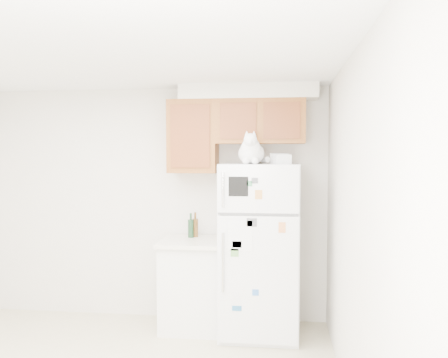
% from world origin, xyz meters
% --- Properties ---
extents(room_shell, '(3.84, 4.04, 2.52)m').
position_xyz_m(room_shell, '(0.12, 0.24, 1.67)').
color(room_shell, silver).
rests_on(room_shell, ground_plane).
extents(refrigerator, '(0.76, 0.78, 1.70)m').
position_xyz_m(refrigerator, '(1.21, 1.61, 0.85)').
color(refrigerator, white).
rests_on(refrigerator, ground_plane).
extents(base_counter, '(0.64, 0.64, 0.92)m').
position_xyz_m(base_counter, '(0.52, 1.68, 0.46)').
color(base_counter, white).
rests_on(base_counter, ground_plane).
extents(cat, '(0.31, 0.45, 0.32)m').
position_xyz_m(cat, '(1.13, 1.46, 1.82)').
color(cat, white).
rests_on(cat, refrigerator).
extents(storage_box_back, '(0.19, 0.15, 0.10)m').
position_xyz_m(storage_box_back, '(1.39, 1.65, 1.75)').
color(storage_box_back, white).
rests_on(storage_box_back, refrigerator).
extents(storage_box_front, '(0.18, 0.16, 0.09)m').
position_xyz_m(storage_box_front, '(1.42, 1.45, 1.74)').
color(storage_box_front, white).
rests_on(storage_box_front, refrigerator).
extents(bottle_green, '(0.06, 0.06, 0.26)m').
position_xyz_m(bottle_green, '(0.48, 1.80, 1.05)').
color(bottle_green, '#19381E').
rests_on(bottle_green, base_counter).
extents(bottle_amber, '(0.06, 0.06, 0.26)m').
position_xyz_m(bottle_amber, '(0.52, 1.84, 1.05)').
color(bottle_amber, '#593814').
rests_on(bottle_amber, base_counter).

